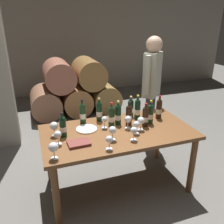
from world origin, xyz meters
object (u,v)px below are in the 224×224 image
object	(u,v)px
wine_glass_0	(104,120)
wine_glass_7	(54,126)
wine_bottle_2	(150,114)
wine_bottle_3	(83,113)
wine_bottle_1	(131,108)
wine_glass_8	(58,135)
sommelier_presenting	(152,83)
wine_bottle_7	(137,109)
wine_bottle_5	(99,111)
wine_bottle_9	(129,115)
wine_bottle_4	(159,109)
wine_bottle_6	(63,126)
wine_glass_9	(136,125)
wine_glass_5	(109,140)
wine_glass_1	(113,131)
tasting_notebook	(79,143)
wine_glass_3	(141,121)
wine_bottle_10	(118,114)
dining_table	(118,138)
wine_bottle_8	(145,116)
wine_glass_4	(128,120)
wine_glass_6	(134,131)
wine_bottle_0	(111,116)
serving_plate	(87,129)
wine_glass_2	(53,147)

from	to	relation	value
wine_glass_0	wine_glass_7	xyz separation A→B (m)	(-0.56, -0.01, 0.01)
wine_bottle_2	wine_bottle_3	world-z (taller)	wine_bottle_3
wine_bottle_1	wine_glass_8	xyz separation A→B (m)	(-0.98, -0.43, -0.01)
wine_glass_7	sommelier_presenting	bearing A→B (deg)	23.16
wine_bottle_3	wine_bottle_7	world-z (taller)	wine_bottle_7
wine_bottle_5	wine_bottle_9	bearing A→B (deg)	-35.87
wine_bottle_4	wine_bottle_6	xyz separation A→B (m)	(-1.21, -0.09, -0.01)
wine_bottle_2	wine_glass_0	bearing A→B (deg)	174.01
wine_glass_9	wine_bottle_2	bearing A→B (deg)	35.13
wine_glass_5	sommelier_presenting	distance (m)	1.52
wine_bottle_6	sommelier_presenting	distance (m)	1.58
wine_glass_1	tasting_notebook	size ratio (longest dim) A/B	0.71
wine_bottle_3	wine_glass_8	xyz separation A→B (m)	(-0.35, -0.42, -0.02)
wine_bottle_2	wine_glass_7	bearing A→B (deg)	177.35
wine_glass_3	tasting_notebook	size ratio (longest dim) A/B	0.72
wine_glass_5	wine_bottle_1	bearing A→B (deg)	52.59
wine_bottle_1	wine_glass_8	distance (m)	1.07
wine_bottle_1	wine_bottle_6	world-z (taller)	wine_bottle_6
wine_bottle_2	wine_bottle_10	xyz separation A→B (m)	(-0.37, 0.10, 0.00)
wine_bottle_6	dining_table	bearing A→B (deg)	-6.48
wine_bottle_1	wine_bottle_8	distance (m)	0.33
wine_bottle_9	wine_glass_4	bearing A→B (deg)	-118.01
wine_bottle_8	wine_glass_9	bearing A→B (deg)	-141.79
wine_bottle_8	wine_bottle_10	world-z (taller)	wine_bottle_10
sommelier_presenting	wine_bottle_9	bearing A→B (deg)	-134.95
wine_bottle_7	wine_glass_9	world-z (taller)	wine_bottle_7
wine_glass_6	wine_glass_7	size ratio (longest dim) A/B	0.92
sommelier_presenting	wine_bottle_6	bearing A→B (deg)	-154.24
wine_bottle_4	wine_bottle_7	xyz separation A→B (m)	(-0.27, 0.06, 0.01)
wine_glass_1	dining_table	bearing A→B (deg)	55.05
wine_bottle_5	wine_glass_1	bearing A→B (deg)	-91.32
wine_bottle_5	wine_bottle_7	xyz separation A→B (m)	(0.46, -0.11, 0.01)
wine_bottle_0	wine_glass_5	size ratio (longest dim) A/B	2.05
wine_glass_6	sommelier_presenting	xyz separation A→B (m)	(0.74, 1.01, 0.18)
serving_plate	dining_table	bearing A→B (deg)	-23.24
wine_glass_0	tasting_notebook	bearing A→B (deg)	-142.49
wine_glass_3	wine_glass_9	bearing A→B (deg)	-143.07
wine_bottle_3	wine_glass_9	distance (m)	0.67
wine_glass_4	wine_glass_8	distance (m)	0.81
wine_bottle_9	wine_glass_9	world-z (taller)	wine_bottle_9
wine_bottle_7	wine_glass_1	distance (m)	0.63
sommelier_presenting	wine_bottle_8	bearing A→B (deg)	-122.35
wine_bottle_2	dining_table	bearing A→B (deg)	-172.66
wine_bottle_1	wine_bottle_5	distance (m)	0.42
wine_bottle_3	wine_glass_2	xyz separation A→B (m)	(-0.42, -0.67, -0.02)
wine_bottle_4	wine_glass_8	bearing A→B (deg)	-168.82
dining_table	wine_glass_1	distance (m)	0.30
wine_bottle_3	wine_glass_6	size ratio (longest dim) A/B	2.03
wine_bottle_0	wine_glass_5	bearing A→B (deg)	-111.75
dining_table	wine_glass_4	xyz separation A→B (m)	(0.13, 0.02, 0.20)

